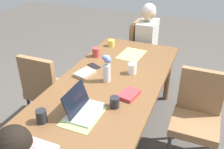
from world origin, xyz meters
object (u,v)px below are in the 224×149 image
at_px(chair_far_left_far, 46,87).
at_px(coffee_mug_near_right, 111,43).
at_px(phone_black, 94,66).
at_px(coffee_mug_near_left, 115,102).
at_px(book_blue_cover, 129,94).
at_px(coffee_mug_far_left, 96,52).
at_px(chair_near_right_near, 197,112).
at_px(person_head_right_left_mid, 146,50).
at_px(dining_table, 112,85).
at_px(coffee_mug_centre_right, 132,69).
at_px(chair_head_right_left_mid, 142,49).
at_px(laptop_head_left_left_near, 83,108).
at_px(coffee_mug_centre_left, 42,116).
at_px(flower_vase, 107,67).
at_px(book_red_cover, 85,73).

height_order(chair_far_left_far, coffee_mug_near_right, chair_far_left_far).
height_order(coffee_mug_near_right, phone_black, coffee_mug_near_right).
distance_m(coffee_mug_near_left, book_blue_cover, 0.21).
bearing_deg(coffee_mug_far_left, chair_far_left_far, 139.21).
bearing_deg(chair_near_right_near, person_head_right_left_mid, 34.82).
bearing_deg(dining_table, person_head_right_left_mid, -0.08).
distance_m(coffee_mug_centre_right, phone_black, 0.43).
relative_size(coffee_mug_near_right, coffee_mug_centre_right, 0.80).
distance_m(chair_head_right_left_mid, coffee_mug_near_right, 0.71).
relative_size(book_blue_cover, phone_black, 1.33).
distance_m(laptop_head_left_left_near, coffee_mug_near_left, 0.27).
distance_m(chair_far_left_far, coffee_mug_near_left, 1.07).
relative_size(laptop_head_left_left_near, coffee_mug_centre_right, 2.98).
bearing_deg(coffee_mug_centre_right, book_blue_cover, -165.75).
height_order(person_head_right_left_mid, coffee_mug_near_right, person_head_right_left_mid).
bearing_deg(book_blue_cover, laptop_head_left_left_near, 154.63).
xyz_separation_m(person_head_right_left_mid, laptop_head_left_left_near, (-1.90, 0.02, 0.26)).
relative_size(coffee_mug_near_left, coffee_mug_centre_left, 0.88).
xyz_separation_m(laptop_head_left_left_near, coffee_mug_centre_right, (0.77, -0.16, 0.01)).
height_order(flower_vase, coffee_mug_near_right, flower_vase).
bearing_deg(laptop_head_left_left_near, phone_black, 19.45).
distance_m(chair_head_right_left_mid, book_blue_cover, 1.64).
relative_size(chair_far_left_far, book_red_cover, 4.50).
xyz_separation_m(book_red_cover, book_blue_cover, (-0.19, -0.54, -0.00)).
xyz_separation_m(dining_table, coffee_mug_far_left, (0.41, 0.37, 0.13)).
xyz_separation_m(person_head_right_left_mid, book_red_cover, (-1.34, 0.29, 0.23)).
bearing_deg(laptop_head_left_left_near, coffee_mug_centre_right, -11.86).
xyz_separation_m(coffee_mug_near_right, coffee_mug_centre_right, (-0.59, -0.47, 0.01)).
relative_size(coffee_mug_near_left, coffee_mug_far_left, 0.88).
bearing_deg(chair_far_left_far, dining_table, -85.84).
bearing_deg(coffee_mug_near_left, laptop_head_left_left_near, 128.82).
distance_m(coffee_mug_far_left, book_red_cover, 0.45).
relative_size(chair_near_right_near, book_red_cover, 4.50).
distance_m(coffee_mug_near_left, coffee_mug_centre_left, 0.58).
bearing_deg(coffee_mug_near_left, flower_vase, 31.88).
bearing_deg(laptop_head_left_left_near, book_blue_cover, -35.67).
relative_size(chair_near_right_near, coffee_mug_centre_left, 8.48).
bearing_deg(coffee_mug_far_left, coffee_mug_centre_left, -174.14).
distance_m(dining_table, coffee_mug_centre_right, 0.27).
height_order(coffee_mug_centre_right, book_blue_cover, coffee_mug_centre_right).
relative_size(person_head_right_left_mid, phone_black, 7.97).
distance_m(chair_far_left_far, chair_near_right_near, 1.63).
height_order(chair_far_left_far, book_blue_cover, chair_far_left_far).
height_order(chair_near_right_near, flower_vase, flower_vase).
xyz_separation_m(book_blue_cover, phone_black, (0.39, 0.53, -0.01)).
bearing_deg(coffee_mug_near_right, coffee_mug_far_left, 172.90).
xyz_separation_m(chair_far_left_far, coffee_mug_far_left, (0.47, -0.41, 0.30)).
relative_size(chair_far_left_far, flower_vase, 3.27).
bearing_deg(chair_head_right_left_mid, book_red_cover, 171.29).
distance_m(coffee_mug_centre_left, book_blue_cover, 0.77).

